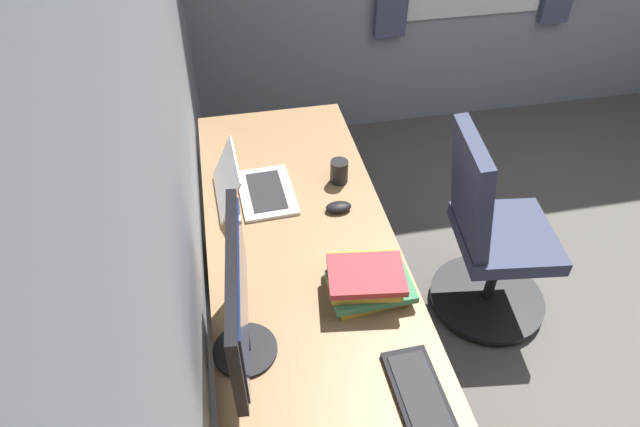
{
  "coord_description": "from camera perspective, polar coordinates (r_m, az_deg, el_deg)",
  "views": [
    {
      "loc": [
        -1.21,
        1.95,
        2.18
      ],
      "look_at": [
        0.14,
        1.68,
        0.95
      ],
      "focal_mm": 30.86,
      "sensor_mm": 36.0,
      "label": 1
    }
  ],
  "objects": [
    {
      "name": "keyboard_main",
      "position": [
        1.67,
        10.98,
        -19.55
      ],
      "size": [
        0.42,
        0.15,
        0.02
      ],
      "color": "black",
      "rests_on": "desk"
    },
    {
      "name": "coffee_mug",
      "position": [
        2.32,
        1.98,
        4.43
      ],
      "size": [
        0.12,
        0.08,
        0.1
      ],
      "color": "black",
      "rests_on": "desk"
    },
    {
      "name": "mouse_main",
      "position": [
        2.19,
        1.93,
        0.67
      ],
      "size": [
        0.06,
        0.1,
        0.03
      ],
      "primitive_type": "ellipsoid",
      "color": "black",
      "rests_on": "desk"
    },
    {
      "name": "monitor_primary",
      "position": [
        1.58,
        -8.45,
        -8.87
      ],
      "size": [
        0.56,
        0.2,
        0.42
      ],
      "color": "black",
      "rests_on": "desk"
    },
    {
      "name": "drawer_pedestal",
      "position": [
        2.38,
        -2.52,
        -8.87
      ],
      "size": [
        0.4,
        0.51,
        0.69
      ],
      "color": "#936D47",
      "rests_on": "ground"
    },
    {
      "name": "book_stack_near",
      "position": [
        1.86,
        4.89,
        -7.09
      ],
      "size": [
        0.25,
        0.3,
        0.11
      ],
      "color": "gold",
      "rests_on": "desk"
    },
    {
      "name": "office_chair",
      "position": [
        2.59,
        17.12,
        -2.48
      ],
      "size": [
        0.56,
        0.58,
        0.97
      ],
      "color": "#383D56",
      "rests_on": "ground"
    },
    {
      "name": "laptop_leftmost",
      "position": [
        2.25,
        -7.19,
        2.74
      ],
      "size": [
        0.34,
        0.33,
        0.2
      ],
      "color": "white",
      "rests_on": "desk"
    },
    {
      "name": "desk",
      "position": [
        2.05,
        -1.38,
        -6.13
      ],
      "size": [
        2.11,
        0.71,
        0.73
      ],
      "color": "#936D47",
      "rests_on": "ground"
    },
    {
      "name": "wall_back",
      "position": [
        1.52,
        -16.76,
        4.01
      ],
      "size": [
        4.79,
        0.1,
        2.6
      ],
      "primitive_type": "cube",
      "color": "#8C939E",
      "rests_on": "ground"
    }
  ]
}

